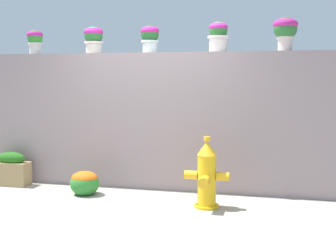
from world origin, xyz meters
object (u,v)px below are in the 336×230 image
potted_plant_4 (218,35)px  potted_plant_3 (150,36)px  potted_plant_2 (94,38)px  potted_plant_1 (35,39)px  potted_plant_5 (285,29)px  flower_bush_left (85,182)px  fire_hydrant (207,176)px  planter_box (12,169)px

potted_plant_4 → potted_plant_3: bearing=176.6°
potted_plant_2 → potted_plant_4: 1.83m
potted_plant_1 → potted_plant_3: 1.80m
potted_plant_2 → potted_plant_5: bearing=0.5°
potted_plant_3 → potted_plant_4: 0.98m
potted_plant_4 → flower_bush_left: potted_plant_4 is taller
flower_bush_left → potted_plant_1: bearing=149.1°
potted_plant_1 → potted_plant_2: 0.95m
potted_plant_2 → potted_plant_4: potted_plant_4 is taller
fire_hydrant → potted_plant_2: bearing=155.2°
potted_plant_3 → fire_hydrant: size_ratio=0.45×
potted_plant_1 → potted_plant_3: bearing=0.5°
potted_plant_3 → potted_plant_1: bearing=-179.5°
potted_plant_2 → flower_bush_left: bearing=-80.4°
fire_hydrant → flower_bush_left: (-1.70, 0.20, -0.22)m
flower_bush_left → planter_box: bearing=169.0°
potted_plant_5 → flower_bush_left: size_ratio=1.14×
potted_plant_5 → flower_bush_left: potted_plant_5 is taller
potted_plant_1 → fire_hydrant: 3.38m
potted_plant_1 → planter_box: potted_plant_1 is taller
potted_plant_2 → potted_plant_5: potted_plant_5 is taller
potted_plant_2 → potted_plant_3: potted_plant_2 is taller
potted_plant_3 → planter_box: 2.82m
potted_plant_3 → potted_plant_5: size_ratio=0.86×
potted_plant_5 → potted_plant_3: bearing=-179.8°
potted_plant_2 → fire_hydrant: size_ratio=0.46×
flower_bush_left → potted_plant_4: bearing=18.9°
potted_plant_2 → potted_plant_5: (2.71, 0.02, 0.06)m
potted_plant_4 → planter_box: bearing=-173.4°
planter_box → flower_bush_left: bearing=-11.0°
fire_hydrant → potted_plant_1: bearing=163.2°
potted_plant_1 → potted_plant_4: potted_plant_4 is taller
flower_bush_left → potted_plant_3: bearing=41.1°
fire_hydrant → flower_bush_left: bearing=173.2°
potted_plant_3 → potted_plant_4: size_ratio=0.95×
potted_plant_4 → planter_box: potted_plant_4 is taller
potted_plant_1 → fire_hydrant: bearing=-16.8°
potted_plant_4 → flower_bush_left: 2.70m
potted_plant_5 → potted_plant_1: bearing=-179.6°
potted_plant_4 → flower_bush_left: bearing=-161.1°
potted_plant_2 → potted_plant_5: 2.71m
flower_bush_left → planter_box: 1.29m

